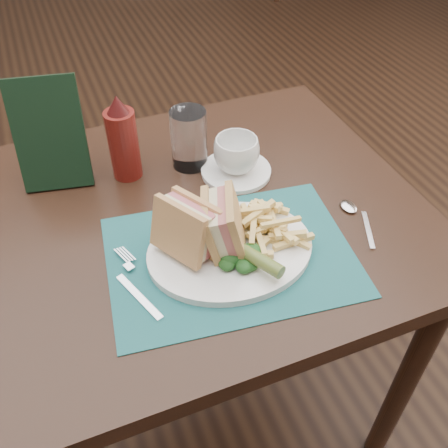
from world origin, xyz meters
name	(u,v)px	position (x,y,z in m)	size (l,w,h in m)	color
floor	(157,278)	(0.00, 0.00, 0.00)	(7.00, 7.00, 0.00)	black
table_main	(200,323)	(0.00, -0.50, 0.38)	(0.90, 0.75, 0.75)	black
placemat	(230,256)	(0.02, -0.64, 0.75)	(0.44, 0.31, 0.00)	#1B5657
plate	(230,250)	(0.02, -0.63, 0.76)	(0.30, 0.24, 0.01)	white
sandwich_half_a	(178,234)	(-0.07, -0.62, 0.82)	(0.06, 0.11, 0.10)	tan
sandwich_half_b	(211,223)	(0.00, -0.62, 0.82)	(0.06, 0.11, 0.10)	tan
kale_garnish	(245,259)	(0.03, -0.68, 0.78)	(0.11, 0.08, 0.03)	#153B16
pickle_spear	(253,256)	(0.04, -0.69, 0.79)	(0.02, 0.02, 0.12)	#4C5F24
fries_pile	(264,222)	(0.09, -0.62, 0.79)	(0.18, 0.20, 0.05)	#EFCF77
fork	(134,282)	(-0.15, -0.64, 0.76)	(0.03, 0.17, 0.01)	silver
spoon	(361,220)	(0.29, -0.65, 0.76)	(0.03, 0.15, 0.01)	silver
saucer	(236,171)	(0.13, -0.42, 0.76)	(0.15, 0.15, 0.01)	white
coffee_cup	(236,154)	(0.13, -0.42, 0.80)	(0.10, 0.10, 0.08)	white
drinking_glass	(189,139)	(0.05, -0.35, 0.81)	(0.08, 0.08, 0.13)	white
ketchup_bottle	(122,137)	(-0.09, -0.34, 0.84)	(0.06, 0.06, 0.19)	#5A130F
check_presenter	(50,135)	(-0.23, -0.30, 0.86)	(0.14, 0.01, 0.23)	black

